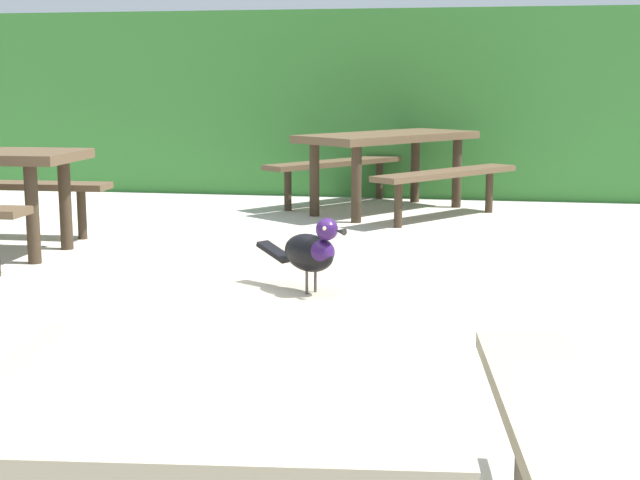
# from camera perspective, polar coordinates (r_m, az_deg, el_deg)

# --- Properties ---
(hedge_wall) EXTENTS (28.00, 1.56, 1.95)m
(hedge_wall) POSITION_cam_1_polar(r_m,az_deg,el_deg) (10.35, 7.72, 8.46)
(hedge_wall) COLOR #387A33
(hedge_wall) RESTS_ON ground
(picnic_table_foreground) EXTENTS (1.86, 1.88, 0.74)m
(picnic_table_foreground) POSITION_cam_1_polar(r_m,az_deg,el_deg) (2.14, -3.07, -8.60)
(picnic_table_foreground) COLOR gray
(picnic_table_foreground) RESTS_ON ground
(bird_grackle) EXTENTS (0.25, 0.19, 0.18)m
(bird_grackle) POSITION_cam_1_polar(r_m,az_deg,el_deg) (2.14, -0.51, -0.65)
(bird_grackle) COLOR black
(bird_grackle) RESTS_ON picnic_table_foreground
(picnic_table_mid_right) EXTENTS (2.37, 2.37, 0.74)m
(picnic_table_mid_right) POSITION_cam_1_polar(r_m,az_deg,el_deg) (8.63, 4.28, 5.44)
(picnic_table_mid_right) COLOR brown
(picnic_table_mid_right) RESTS_ON ground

